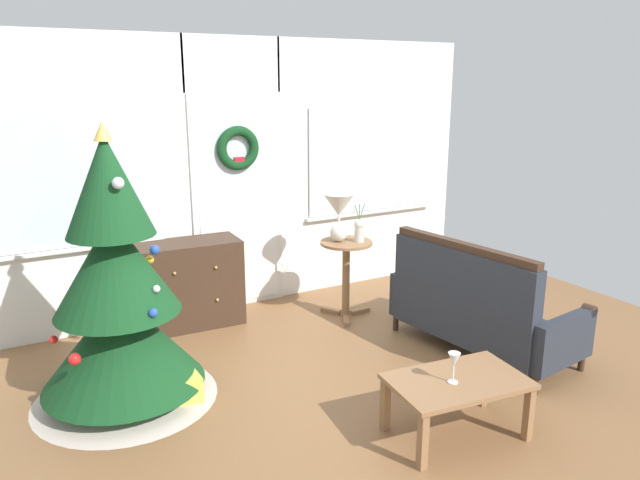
# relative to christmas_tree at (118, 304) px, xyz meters

# --- Properties ---
(ground_plane) EXTENTS (6.76, 6.76, 0.00)m
(ground_plane) POSITION_rel_christmas_tree_xyz_m (1.41, -0.74, -0.70)
(ground_plane) COLOR brown
(back_wall_with_door) EXTENTS (5.20, 0.19, 2.55)m
(back_wall_with_door) POSITION_rel_christmas_tree_xyz_m (1.41, 1.34, 0.58)
(back_wall_with_door) COLOR white
(back_wall_with_door) RESTS_ON ground
(christmas_tree) EXTENTS (1.26, 1.26, 1.91)m
(christmas_tree) POSITION_rel_christmas_tree_xyz_m (0.00, 0.00, 0.00)
(christmas_tree) COLOR #4C331E
(christmas_tree) RESTS_ON ground
(dresser_cabinet) EXTENTS (0.92, 0.48, 0.78)m
(dresser_cabinet) POSITION_rel_christmas_tree_xyz_m (0.82, 1.05, -0.31)
(dresser_cabinet) COLOR #3D281C
(dresser_cabinet) RESTS_ON ground
(settee_sofa) EXTENTS (0.88, 1.61, 0.96)m
(settee_sofa) POSITION_rel_christmas_tree_xyz_m (2.64, -0.66, -0.32)
(settee_sofa) COLOR #3D281C
(settee_sofa) RESTS_ON ground
(side_table) EXTENTS (0.50, 0.48, 0.73)m
(side_table) POSITION_rel_christmas_tree_xyz_m (2.14, 0.52, -0.18)
(side_table) COLOR #8E6642
(side_table) RESTS_ON ground
(table_lamp) EXTENTS (0.28, 0.28, 0.44)m
(table_lamp) POSITION_rel_christmas_tree_xyz_m (2.08, 0.56, 0.31)
(table_lamp) COLOR silver
(table_lamp) RESTS_ON side_table
(flower_vase) EXTENTS (0.11, 0.10, 0.35)m
(flower_vase) POSITION_rel_christmas_tree_xyz_m (2.24, 0.46, 0.15)
(flower_vase) COLOR beige
(flower_vase) RESTS_ON side_table
(coffee_table) EXTENTS (0.90, 0.62, 0.38)m
(coffee_table) POSITION_rel_christmas_tree_xyz_m (1.70, -1.49, -0.37)
(coffee_table) COLOR #8E6642
(coffee_table) RESTS_ON ground
(wine_glass) EXTENTS (0.08, 0.08, 0.20)m
(wine_glass) POSITION_rel_christmas_tree_xyz_m (1.64, -1.51, -0.18)
(wine_glass) COLOR silver
(wine_glass) RESTS_ON coffee_table
(gift_box) EXTENTS (0.20, 0.18, 0.20)m
(gift_box) POSITION_rel_christmas_tree_xyz_m (0.35, -0.27, -0.60)
(gift_box) COLOR #D8C64C
(gift_box) RESTS_ON ground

